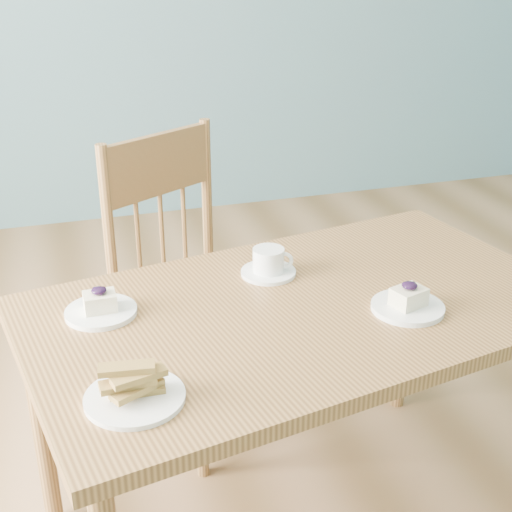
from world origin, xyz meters
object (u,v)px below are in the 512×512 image
dining_table (302,329)px  dining_chair (194,287)px  cheesecake_plate_far (101,307)px  coffee_cup (269,264)px  biscotti_plate (134,389)px  cheesecake_plate_near (408,303)px

dining_table → dining_chair: 0.62m
dining_table → dining_chair: bearing=94.5°
cheesecake_plate_far → coffee_cup: coffee_cup is taller
biscotti_plate → dining_table: bearing=31.1°
dining_table → coffee_cup: coffee_cup is taller
cheesecake_plate_near → cheesecake_plate_far: 0.74m
dining_chair → cheesecake_plate_far: bearing=-153.9°
dining_chair → biscotti_plate: dining_chair is taller
dining_chair → biscotti_plate: 0.94m
coffee_cup → biscotti_plate: bearing=-111.6°
dining_table → cheesecake_plate_near: size_ratio=8.24×
dining_table → cheesecake_plate_near: 0.27m
dining_table → coffee_cup: (-0.03, 0.18, 0.10)m
cheesecake_plate_far → dining_chair: bearing=55.8°
cheesecake_plate_far → biscotti_plate: 0.37m
dining_table → biscotti_plate: (-0.46, -0.28, 0.10)m
dining_table → coffee_cup: size_ratio=9.90×
dining_chair → coffee_cup: 0.48m
dining_table → coffee_cup: bearing=88.5°
dining_chair → coffee_cup: bearing=-102.3°
coffee_cup → biscotti_plate: biscotti_plate is taller
cheesecake_plate_far → cheesecake_plate_near: bearing=-15.5°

